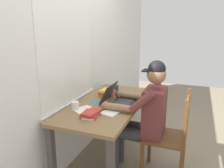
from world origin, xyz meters
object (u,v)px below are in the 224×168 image
at_px(seated_person, 144,113).
at_px(book_stack_side, 91,114).
at_px(landscape_photo_print, 95,101).
at_px(desk, 108,111).
at_px(coffee_mug_dark, 115,88).
at_px(coffee_mug_white, 75,106).
at_px(wooden_chair, 170,137).
at_px(laptop, 117,99).
at_px(book_stack_main, 107,93).
at_px(computer_mouse, 131,96).

distance_m(seated_person, book_stack_side, 0.59).
bearing_deg(landscape_photo_print, desk, -77.83).
xyz_separation_m(desk, coffee_mug_dark, (0.42, 0.07, 0.15)).
xyz_separation_m(seated_person, coffee_mug_white, (-0.30, 0.64, 0.10)).
relative_size(wooden_chair, laptop, 2.87).
xyz_separation_m(laptop, coffee_mug_white, (-0.33, 0.33, -0.01)).
bearing_deg(desk, laptop, -86.71).
bearing_deg(coffee_mug_white, landscape_photo_print, -13.91).
distance_m(coffee_mug_white, book_stack_main, 0.55).
bearing_deg(book_stack_main, book_stack_side, -171.06).
relative_size(book_stack_main, landscape_photo_print, 1.62).
bearing_deg(book_stack_side, computer_mouse, -16.26).
height_order(coffee_mug_dark, landscape_photo_print, coffee_mug_dark).
height_order(desk, coffee_mug_dark, coffee_mug_dark).
xyz_separation_m(desk, book_stack_main, (0.21, 0.10, 0.15)).
distance_m(coffee_mug_white, book_stack_side, 0.24).
bearing_deg(landscape_photo_print, seated_person, -86.64).
relative_size(seated_person, coffee_mug_white, 11.37).
relative_size(desk, coffee_mug_white, 13.13).
bearing_deg(desk, computer_mouse, -37.11).
distance_m(coffee_mug_dark, book_stack_side, 0.84).
relative_size(computer_mouse, landscape_photo_print, 0.77).
bearing_deg(laptop, coffee_mug_dark, 22.95).
height_order(seated_person, coffee_mug_dark, seated_person).
bearing_deg(coffee_mug_dark, book_stack_main, 170.29).
xyz_separation_m(desk, book_stack_side, (-0.42, 0.00, 0.13)).
bearing_deg(coffee_mug_white, coffee_mug_dark, -11.92).
bearing_deg(book_stack_main, seated_person, -114.13).
relative_size(seated_person, book_stack_side, 5.95).
height_order(laptop, landscape_photo_print, laptop).
bearing_deg(laptop, desk, 93.29).
relative_size(laptop, computer_mouse, 3.30).
height_order(desk, laptop, laptop).
height_order(wooden_chair, landscape_photo_print, wooden_chair).
bearing_deg(coffee_mug_white, book_stack_main, -12.75).
height_order(wooden_chair, coffee_mug_white, wooden_chair).
bearing_deg(computer_mouse, book_stack_main, 98.55).
xyz_separation_m(wooden_chair, book_stack_side, (-0.40, 0.70, 0.31)).
bearing_deg(coffee_mug_white, laptop, -44.91).
relative_size(laptop, coffee_mug_white, 3.00).
relative_size(seated_person, computer_mouse, 12.52).
distance_m(seated_person, book_stack_main, 0.58).
bearing_deg(coffee_mug_dark, landscape_photo_print, 169.46).
distance_m(seated_person, landscape_photo_print, 0.57).
height_order(book_stack_main, landscape_photo_print, book_stack_main).
bearing_deg(book_stack_side, desk, -0.44).
relative_size(book_stack_side, landscape_photo_print, 1.62).
height_order(seated_person, landscape_photo_print, seated_person).
height_order(laptop, book_stack_side, laptop).
relative_size(coffee_mug_white, coffee_mug_dark, 0.89).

